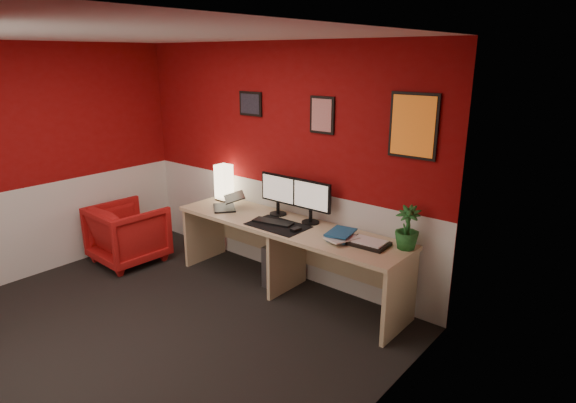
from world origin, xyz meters
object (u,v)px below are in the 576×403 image
object	(u,v)px
armchair	(128,233)
zen_tray	(368,243)
monitor_left	(278,188)
desk	(287,258)
monitor_right	(311,195)
shoji_lamp	(224,183)
potted_plant	(407,228)
laptop	(224,199)
pc_tower	(282,263)

from	to	relation	value
armchair	zen_tray	bearing A→B (deg)	-164.49
monitor_left	zen_tray	xyz separation A→B (m)	(1.19, -0.14, -0.28)
desk	monitor_right	world-z (taller)	monitor_right
shoji_lamp	monitor_left	distance (m)	0.84
shoji_lamp	potted_plant	size ratio (longest dim) A/B	1.04
laptop	zen_tray	distance (m)	1.78
potted_plant	armchair	xyz separation A→B (m)	(-3.13, -0.79, -0.58)
laptop	armchair	world-z (taller)	laptop
desk	monitor_left	world-z (taller)	monitor_left
potted_plant	laptop	bearing A→B (deg)	-173.82
laptop	zen_tray	bearing A→B (deg)	42.08
zen_tray	monitor_left	bearing A→B (deg)	173.26
potted_plant	monitor_right	bearing A→B (deg)	179.83
shoji_lamp	armchair	xyz separation A→B (m)	(-0.82, -0.80, -0.58)
desk	pc_tower	size ratio (longest dim) A/B	5.78
pc_tower	potted_plant	bearing A→B (deg)	1.70
shoji_lamp	armchair	bearing A→B (deg)	-135.60
desk	shoji_lamp	distance (m)	1.26
desk	pc_tower	xyz separation A→B (m)	(-0.16, 0.11, -0.14)
shoji_lamp	monitor_left	size ratio (longest dim) A/B	0.69
desk	armchair	xyz separation A→B (m)	(-1.92, -0.61, -0.02)
laptop	pc_tower	world-z (taller)	laptop
zen_tray	armchair	distance (m)	2.94
zen_tray	pc_tower	xyz separation A→B (m)	(-1.07, 0.07, -0.52)
desk	potted_plant	bearing A→B (deg)	8.40
laptop	shoji_lamp	bearing A→B (deg)	175.47
monitor_right	potted_plant	world-z (taller)	monitor_right
laptop	zen_tray	size ratio (longest dim) A/B	0.94
armchair	shoji_lamp	bearing A→B (deg)	-132.93
shoji_lamp	laptop	world-z (taller)	shoji_lamp
monitor_right	armchair	world-z (taller)	monitor_right
zen_tray	armchair	world-z (taller)	zen_tray
potted_plant	armchair	size ratio (longest dim) A/B	0.51
monitor_left	monitor_right	distance (m)	0.43
potted_plant	monitor_left	bearing A→B (deg)	-179.94
potted_plant	armchair	distance (m)	3.28
monitor_right	zen_tray	bearing A→B (deg)	-10.84
potted_plant	pc_tower	world-z (taller)	potted_plant
shoji_lamp	potted_plant	bearing A→B (deg)	-0.25
monitor_right	zen_tray	distance (m)	0.82
monitor_left	desk	bearing A→B (deg)	-33.00
desk	pc_tower	world-z (taller)	desk
shoji_lamp	zen_tray	world-z (taller)	shoji_lamp
shoji_lamp	pc_tower	distance (m)	1.19
shoji_lamp	zen_tray	size ratio (longest dim) A/B	1.14
laptop	armchair	size ratio (longest dim) A/B	0.43
shoji_lamp	monitor_right	xyz separation A→B (m)	(1.26, -0.01, 0.09)
shoji_lamp	potted_plant	world-z (taller)	shoji_lamp
monitor_right	potted_plant	bearing A→B (deg)	-0.17
monitor_right	potted_plant	xyz separation A→B (m)	(1.05, -0.00, -0.10)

